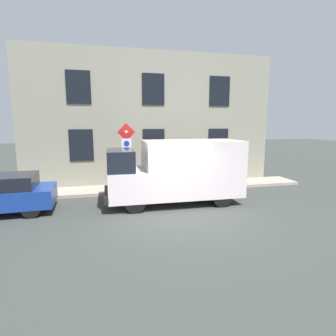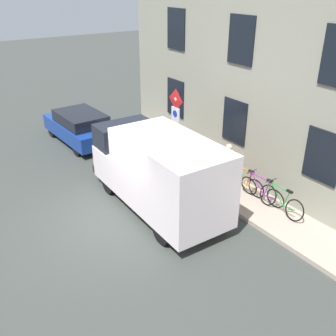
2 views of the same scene
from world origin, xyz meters
name	(u,v)px [view 2 (image 2 of 2)]	position (x,y,z in m)	size (l,w,h in m)	color
ground_plane	(110,219)	(0.00, 0.00, 0.00)	(80.00, 80.00, 0.00)	#393D3A
sidewalk_slab	(214,181)	(4.09, 0.00, 0.07)	(1.64, 14.73, 0.14)	#AC9A8A
building_facade	(245,85)	(5.26, 0.00, 3.35)	(0.75, 12.73, 6.69)	gray
sign_post_stacked	(176,118)	(3.48, 1.49, 2.10)	(0.15, 0.56, 2.91)	#474C47
delivery_van	(159,170)	(1.57, -0.31, 1.33)	(2.08, 5.36, 2.50)	white
parked_hatchback	(80,126)	(1.73, 6.24, 0.73)	(1.93, 4.07, 1.38)	navy
bicycle_green	(281,201)	(4.37, -2.76, 0.51)	(0.46, 1.71, 0.89)	black
bicycle_purple	(262,191)	(4.37, -1.98, 0.51)	(0.46, 1.72, 0.89)	black
bicycle_orange	(244,181)	(4.37, -1.21, 0.51)	(0.46, 1.71, 0.89)	black
pedestrian	(228,167)	(3.84, -0.91, 1.07)	(0.41, 0.47, 1.72)	#262B47
litter_bin	(226,184)	(3.62, -1.11, 0.59)	(0.44, 0.44, 0.90)	#2D5133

